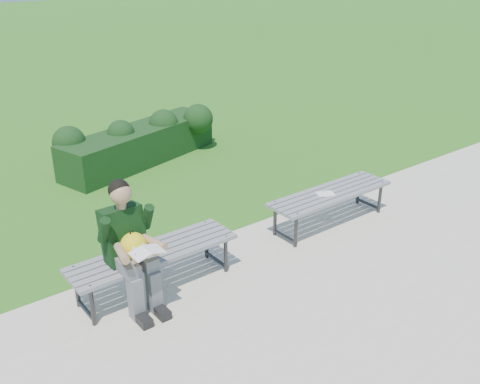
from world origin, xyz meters
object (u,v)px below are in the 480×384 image
Objects in this scene: seated_boy at (130,243)px; hedge at (141,140)px; bench_left at (154,255)px; bench_right at (331,196)px; paper_sheet at (325,194)px.

hedge is at bearing 60.96° from seated_boy.
bench_left is (-1.74, -3.57, 0.04)m from hedge.
bench_right is 0.12m from paper_sheet.
bench_left and bench_right have the same top height.
hedge reaches higher than paper_sheet.
bench_right is 6.77× the size of paper_sheet.
seated_boy reaches higher than paper_sheet.
seated_boy is at bearing -119.04° from hedge.
paper_sheet is (0.72, -3.63, 0.10)m from hedge.
bench_left is 1.00× the size of bench_right.
bench_left is 2.46m from paper_sheet.
seated_boy is at bearing -179.33° from paper_sheet.
bench_left is at bearing 178.48° from paper_sheet.
hedge is 3.97m from bench_left.
hedge is 1.69× the size of bench_left.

